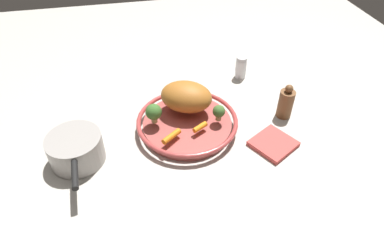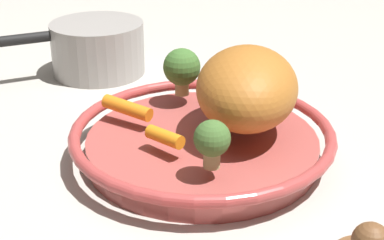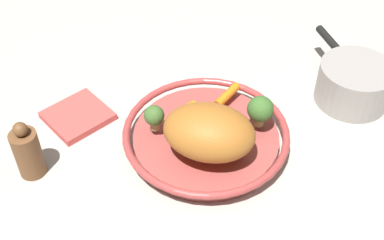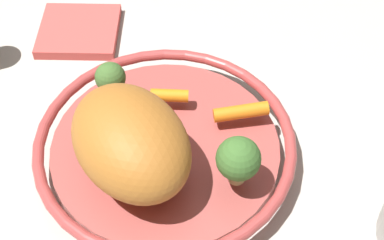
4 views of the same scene
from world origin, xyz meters
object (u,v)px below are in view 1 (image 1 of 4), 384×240
Objects in this scene: broccoli_floret_large at (219,112)px; salt_shaker at (241,67)px; broccoli_floret_small at (154,112)px; roast_chicken_piece at (186,97)px; baby_carrot_back at (171,136)px; pepper_mill at (286,103)px; saucepan at (76,149)px; serving_bowl at (187,123)px; dish_towel at (273,144)px; baby_carrot_right at (200,127)px.

broccoli_floret_large reaches higher than salt_shaker.
roast_chicken_piece is at bearing 22.70° from broccoli_floret_small.
baby_carrot_back is 0.38m from pepper_mill.
salt_shaker is 0.35× the size of saucepan.
broccoli_floret_large is at bearing -13.82° from serving_bowl.
serving_bowl is at bearing 166.18° from broccoli_floret_large.
salt_shaker is 0.74× the size of dish_towel.
baby_carrot_back is 1.06× the size of broccoli_floret_small.
broccoli_floret_small is at bearing -145.75° from salt_shaker.
broccoli_floret_large reaches higher than baby_carrot_back.
serving_bowl is at bearing -135.70° from salt_shaker.
broccoli_floret_small is (-0.19, 0.03, 0.01)m from broccoli_floret_large.
baby_carrot_back reaches higher than baby_carrot_right.
pepper_mill is (0.22, 0.02, -0.02)m from broccoli_floret_large.
roast_chicken_piece is 0.34m from saucepan.
baby_carrot_right is 0.91× the size of broccoli_floret_large.
roast_chicken_piece is 2.42× the size of baby_carrot_back.
pepper_mill is 0.15m from dish_towel.
dish_towel is (0.14, -0.10, -0.06)m from broccoli_floret_large.
saucepan is 2.09× the size of dish_towel.
saucepan is at bearing -178.01° from baby_carrot_right.
saucepan is (-0.56, -0.30, 0.00)m from salt_shaker.
salt_shaker is at bearing 105.43° from pepper_mill.
serving_bowl is 0.31m from pepper_mill.
baby_carrot_back is 0.16m from broccoli_floret_large.
salt_shaker is (0.34, 0.23, -0.04)m from broccoli_floret_small.
roast_chicken_piece is 0.14m from baby_carrot_back.
roast_chicken_piece is 3.44× the size of baby_carrot_right.
roast_chicken_piece is at bearing 170.79° from pepper_mill.
pepper_mill reaches higher than baby_carrot_back.
roast_chicken_piece is (0.01, 0.05, 0.06)m from serving_bowl.
broccoli_floret_large is (0.09, -0.02, 0.05)m from serving_bowl.
broccoli_floret_small is (-0.04, 0.08, 0.03)m from baby_carrot_back.
broccoli_floret_small is at bearing 171.21° from broccoli_floret_large.
broccoli_floret_large is at bearing 5.91° from saucepan.
pepper_mill is (0.30, -0.05, -0.03)m from roast_chicken_piece.
saucepan is at bearing 174.11° from dish_towel.
baby_carrot_back is at bearing -64.75° from broccoli_floret_small.
baby_carrot_back reaches higher than dish_towel.
pepper_mill is 1.05× the size of dish_towel.
broccoli_floret_large is at bearing -174.07° from pepper_mill.
pepper_mill is at bearing 55.58° from dish_towel.
roast_chicken_piece is 3.13× the size of broccoli_floret_large.
roast_chicken_piece is 0.31m from pepper_mill.
baby_carrot_right is at bearing 1.99° from saucepan.
baby_carrot_right is at bearing -169.42° from pepper_mill.
roast_chicken_piece is 0.11m from broccoli_floret_large.
serving_bowl is 0.34m from salt_shaker.
roast_chicken_piece is at bearing -141.49° from salt_shaker.
baby_carrot_right is 0.29m from pepper_mill.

